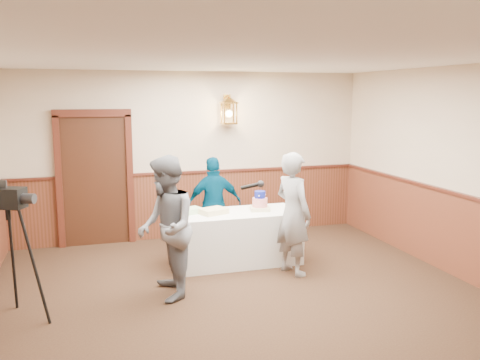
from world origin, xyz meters
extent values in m
plane|color=black|center=(0.00, 0.00, 0.00)|extent=(7.00, 7.00, 0.00)
cube|color=#C2AE91|center=(0.00, 3.50, 1.40)|extent=(6.00, 0.02, 2.80)
cube|color=white|center=(0.00, 0.00, 2.80)|extent=(6.00, 7.00, 0.02)
cube|color=#512A17|center=(0.00, 3.48, 0.55)|extent=(5.98, 0.04, 1.10)
cube|color=#491D13|center=(0.00, 3.46, 1.12)|extent=(5.98, 0.07, 0.04)
cube|color=#34190E|center=(-1.60, 3.45, 1.05)|extent=(1.00, 0.06, 2.10)
cube|color=white|center=(0.30, 1.90, 0.38)|extent=(1.80, 0.80, 0.75)
cube|color=beige|center=(0.67, 1.91, 0.78)|extent=(0.33, 0.33, 0.05)
cylinder|color=red|center=(0.67, 1.91, 0.87)|extent=(0.22, 0.22, 0.13)
cylinder|color=navy|center=(0.67, 1.91, 0.98)|extent=(0.16, 0.16, 0.10)
cube|color=#DAC282|center=(-0.03, 1.90, 0.79)|extent=(0.44, 0.39, 0.07)
cube|color=#AEE5A1|center=(-0.32, 2.03, 0.78)|extent=(0.37, 0.33, 0.07)
imported|color=slate|center=(-0.85, 0.90, 0.86)|extent=(0.68, 0.86, 1.72)
cylinder|color=black|center=(0.14, 0.74, 1.34)|extent=(0.23, 0.09, 0.09)
sphere|color=black|center=(0.27, 0.71, 1.36)|extent=(0.08, 0.08, 0.08)
imported|color=gray|center=(0.91, 1.24, 0.83)|extent=(0.58, 0.71, 1.67)
imported|color=#00314D|center=(0.15, 2.57, 0.74)|extent=(0.87, 0.37, 1.47)
cube|color=black|center=(-2.52, 0.70, 1.36)|extent=(0.41, 0.33, 0.21)
cylinder|color=black|center=(-2.31, 0.61, 1.36)|extent=(0.17, 0.16, 0.11)
camera|label=1|loc=(-1.69, -4.92, 2.41)|focal=38.00mm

